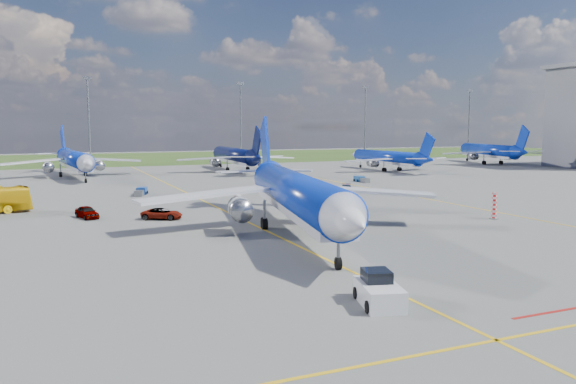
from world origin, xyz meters
name	(u,v)px	position (x,y,z in m)	size (l,w,h in m)	color
ground	(315,254)	(0.00, 0.00, 0.00)	(400.00, 400.00, 0.00)	#5C5C59
grass_strip	(115,159)	(0.00, 150.00, 0.00)	(400.00, 80.00, 0.01)	#2D4719
taxiway_lines	(221,209)	(0.17, 27.70, 0.01)	(60.25, 160.00, 0.02)	yellow
floodlight_masts	(169,118)	(10.00, 110.00, 12.56)	(202.20, 0.50, 22.70)	slate
warning_post	(494,206)	(26.00, 8.00, 1.50)	(0.50, 0.50, 3.00)	red
bg_jet_nnw	(75,177)	(-14.84, 82.13, 0.00)	(30.20, 39.64, 10.38)	#0C2FB2
bg_jet_n	(235,171)	(20.54, 86.20, 0.00)	(29.63, 38.89, 10.19)	#070F3D
bg_jet_ne	(386,171)	(53.73, 72.70, 0.00)	(25.94, 34.05, 8.92)	#0C2FB2
bg_jet_ene	(488,164)	(93.49, 82.46, 0.00)	(30.43, 39.94, 10.46)	#0C2FB2
main_airliner	(296,233)	(2.22, 8.93, 0.00)	(32.64, 42.84, 11.22)	#0C2FB2
pushback_tug	(378,291)	(-2.24, -12.99, 0.77)	(3.12, 5.76, 1.91)	silver
service_car_a	(87,212)	(-15.84, 26.32, 0.69)	(1.64, 4.08, 1.39)	#999999
service_car_b	(162,214)	(-8.21, 22.28, 0.62)	(2.07, 4.49, 1.25)	#999999
service_car_c	(346,189)	(23.04, 36.53, 0.65)	(1.83, 4.51, 1.31)	#999999
baggage_tug_w	(334,200)	(15.39, 26.06, 0.57)	(2.55, 5.63, 1.22)	#183D95
baggage_tug_c	(141,192)	(-6.96, 46.27, 0.50)	(2.62, 4.88, 1.06)	navy
baggage_tug_e	(361,179)	(34.21, 51.03, 0.47)	(1.41, 4.55, 1.01)	#174D8F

